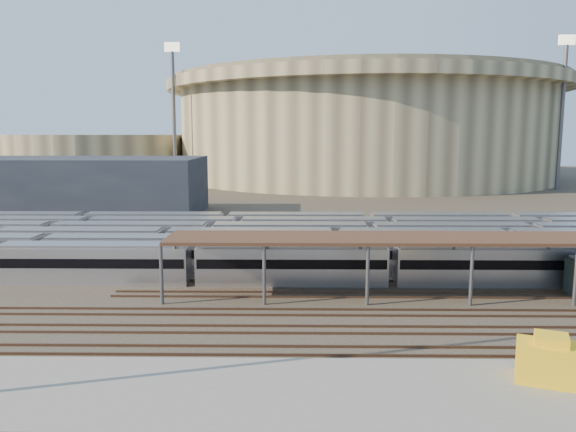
# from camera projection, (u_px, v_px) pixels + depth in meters

# --- Properties ---
(ground) EXTENTS (420.00, 420.00, 0.00)m
(ground) POSITION_uv_depth(u_px,v_px,m) (257.00, 309.00, 45.63)
(ground) COLOR #383026
(ground) RESTS_ON ground
(apron) EXTENTS (50.00, 9.00, 0.20)m
(apron) POSITION_uv_depth(u_px,v_px,m) (147.00, 391.00, 30.84)
(apron) COLOR gray
(apron) RESTS_ON ground
(subway_trains) EXTENTS (126.48, 23.90, 3.60)m
(subway_trains) POSITION_uv_depth(u_px,v_px,m) (238.00, 244.00, 63.72)
(subway_trains) COLOR silver
(subway_trains) RESTS_ON ground
(inspection_shed) EXTENTS (60.30, 6.00, 5.30)m
(inspection_shed) POSITION_uv_depth(u_px,v_px,m) (513.00, 241.00, 48.55)
(inspection_shed) COLOR #55555A
(inspection_shed) RESTS_ON ground
(empty_tracks) EXTENTS (170.00, 9.62, 0.18)m
(empty_tracks) POSITION_uv_depth(u_px,v_px,m) (252.00, 329.00, 40.67)
(empty_tracks) COLOR #4C3323
(empty_tracks) RESTS_ON ground
(stadium) EXTENTS (124.00, 124.00, 32.50)m
(stadium) POSITION_uv_depth(u_px,v_px,m) (363.00, 127.00, 181.42)
(stadium) COLOR tan
(stadium) RESTS_ON ground
(secondary_arena) EXTENTS (56.00, 56.00, 14.00)m
(secondary_arena) POSITION_uv_depth(u_px,v_px,m) (93.00, 157.00, 174.10)
(secondary_arena) COLOR tan
(secondary_arena) RESTS_ON ground
(service_building) EXTENTS (42.00, 20.00, 10.00)m
(service_building) POSITION_uv_depth(u_px,v_px,m) (82.00, 186.00, 99.82)
(service_building) COLOR #1E232D
(service_building) RESTS_ON ground
(floodlight_0) EXTENTS (4.00, 1.00, 38.40)m
(floodlight_0) POSITION_uv_depth(u_px,v_px,m) (174.00, 110.00, 151.92)
(floodlight_0) COLOR #55555A
(floodlight_0) RESTS_ON ground
(floodlight_2) EXTENTS (4.00, 1.00, 38.40)m
(floodlight_2) POSITION_uv_depth(u_px,v_px,m) (562.00, 108.00, 140.60)
(floodlight_2) COLOR #55555A
(floodlight_2) RESTS_ON ground
(floodlight_3) EXTENTS (4.00, 1.00, 38.40)m
(floodlight_3) POSITION_uv_depth(u_px,v_px,m) (259.00, 116.00, 201.11)
(floodlight_3) COLOR #55555A
(floodlight_3) RESTS_ON ground
(yellow_equipment) EXTENTS (4.11, 3.34, 2.22)m
(yellow_equipment) POSITION_uv_depth(u_px,v_px,m) (550.00, 363.00, 31.64)
(yellow_equipment) COLOR yellow
(yellow_equipment) RESTS_ON apron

